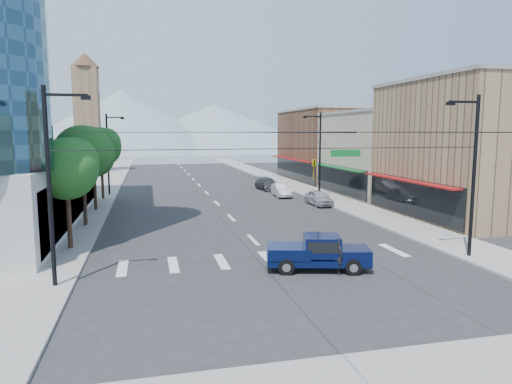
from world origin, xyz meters
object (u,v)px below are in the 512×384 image
Objects in this scene: pedestrian at (339,256)px; parked_car_far at (267,184)px; pickup_truck at (317,252)px; parked_car_mid at (282,190)px; parked_car_near at (319,198)px.

parked_car_far is at bearing -11.50° from pedestrian.
pickup_truck is at bearing 36.63° from pedestrian.
pickup_truck is 1.19m from pedestrian.
pickup_truck is 3.04× the size of pedestrian.
parked_car_far is at bearing 93.61° from parked_car_mid.
parked_car_near is at bearing -87.36° from parked_car_far.
pedestrian is 0.43× the size of parked_car_near.
parked_car_mid is (5.10, 27.03, -0.20)m from pedestrian.
parked_car_mid is 0.88× the size of parked_car_far.
parked_car_mid is (-1.80, 6.54, -0.01)m from parked_car_near.
pickup_truck is at bearing -105.81° from parked_car_far.
pickup_truck is at bearing -111.87° from parked_car_near.
parked_car_far reaches higher than parked_car_mid.
pickup_truck is 21.01m from parked_car_near.
pickup_truck reaches higher than parked_car_far.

